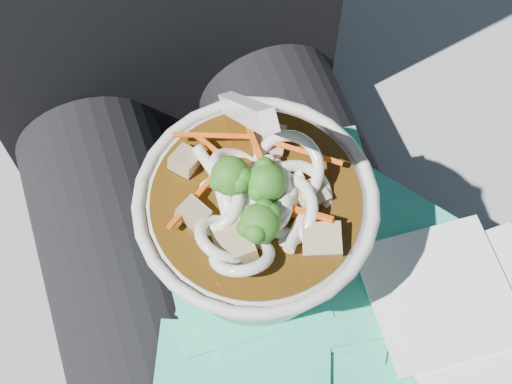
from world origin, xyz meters
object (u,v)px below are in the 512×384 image
object	(u,v)px
plastic_bag	(318,287)
udon_bowl	(256,220)
lap	(251,321)
person_body	(219,222)
stone_ledge	(217,287)

from	to	relation	value
plastic_bag	udon_bowl	xyz separation A→B (m)	(-0.04, 0.04, 0.07)
lap	udon_bowl	xyz separation A→B (m)	(0.01, 0.03, 0.15)
lap	person_body	bearing A→B (deg)	90.00
lap	person_body	world-z (taller)	person_body
lap	plastic_bag	distance (m)	0.10
udon_bowl	plastic_bag	bearing A→B (deg)	-47.45
stone_ledge	plastic_bag	size ratio (longest dim) A/B	2.93
lap	plastic_bag	bearing A→B (deg)	-15.28
lap	udon_bowl	distance (m)	0.15
lap	plastic_bag	world-z (taller)	plastic_bag
stone_ledge	person_body	world-z (taller)	person_body
stone_ledge	person_body	distance (m)	0.33
person_body	plastic_bag	bearing A→B (deg)	-64.29
stone_ledge	plastic_bag	world-z (taller)	plastic_bag
stone_ledge	person_body	bearing A→B (deg)	-90.00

